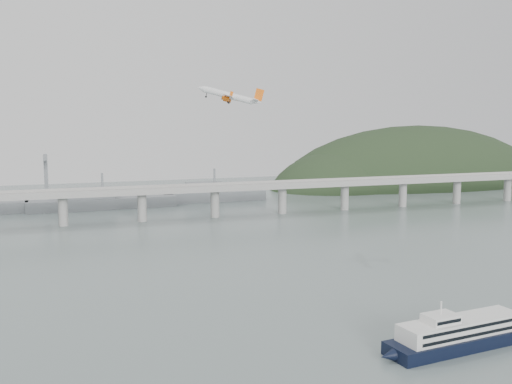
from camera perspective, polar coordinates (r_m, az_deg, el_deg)
name	(u,v)px	position (r m, az deg, el deg)	size (l,w,h in m)	color
ground	(305,307)	(224.94, 4.66, -10.84)	(900.00, 900.00, 0.00)	slate
bridge	(185,193)	(407.99, -6.81, -0.12)	(800.00, 22.00, 23.90)	#979795
headland	(427,201)	(651.24, 15.98, -0.86)	(365.00, 155.00, 156.00)	black
ferry	(460,334)	(196.44, 18.87, -12.66)	(82.09, 20.45, 15.49)	black
airliner	(230,96)	(297.31, -2.49, 9.12)	(31.81, 29.71, 10.75)	white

